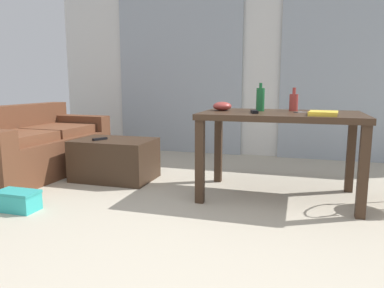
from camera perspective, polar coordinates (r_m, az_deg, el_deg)
name	(u,v)px	position (r m, az deg, el deg)	size (l,w,h in m)	color
ground_plane	(232,201)	(3.16, 6.28, -8.96)	(8.40, 8.40, 0.00)	#B2A893
wall_back	(262,64)	(5.14, 11.02, 12.34)	(6.13, 0.10, 2.54)	silver
curtains	(261,74)	(5.05, 10.87, 10.86)	(4.19, 0.03, 2.27)	#99A3AD
couch	(32,147)	(4.39, -23.97, -0.45)	(0.92, 1.76, 0.76)	brown
coffee_table	(115,159)	(3.87, -12.12, -2.40)	(0.81, 0.55, 0.43)	#382619
craft_table	(280,124)	(3.21, 13.84, 3.09)	(1.35, 0.81, 0.76)	#382619
bottle_near	(294,102)	(3.40, 15.80, 6.42)	(0.08, 0.08, 0.21)	#99332D
bottle_far	(260,99)	(3.31, 10.78, 6.99)	(0.07, 0.07, 0.25)	#195B2D
bowl	(222,106)	(3.33, 4.82, 5.99)	(0.17, 0.17, 0.08)	#9E3833
book_stack	(323,113)	(3.00, 19.97, 4.60)	(0.24, 0.28, 0.03)	gold
tv_remote_on_table	(254,112)	(3.07, 9.87, 5.07)	(0.05, 0.16, 0.03)	black
scissors	(298,112)	(3.22, 16.46, 4.85)	(0.11, 0.12, 0.00)	#9EA0A5
tv_remote_primary	(100,139)	(3.83, -14.38, 0.78)	(0.04, 0.16, 0.02)	black
shoebox	(18,201)	(3.22, -25.92, -8.07)	(0.33, 0.19, 0.16)	#33B2AD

